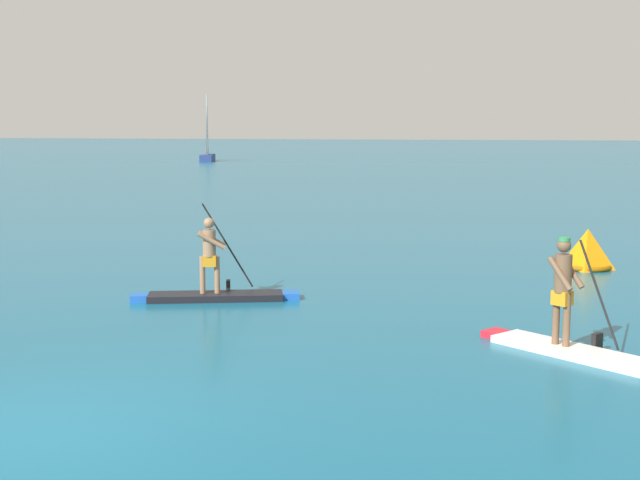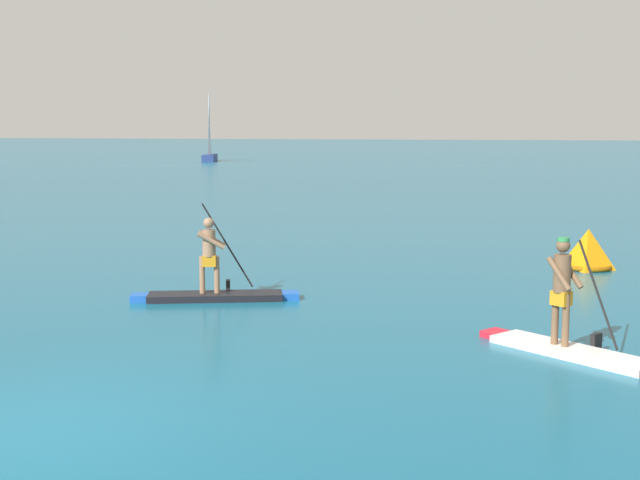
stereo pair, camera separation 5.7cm
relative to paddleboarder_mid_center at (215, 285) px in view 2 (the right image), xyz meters
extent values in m
plane|color=#145B7A|center=(0.77, -7.47, -0.29)|extent=(440.00, 440.00, 0.00)
cube|color=black|center=(0.01, -0.01, -0.22)|extent=(2.72, 1.52, 0.13)
cube|color=blue|center=(1.41, 0.50, -0.22)|extent=(0.47, 0.55, 0.13)
cube|color=blue|center=(-1.39, -0.51, -0.22)|extent=(0.45, 0.49, 0.13)
cylinder|color=#997051|center=(0.04, 0.01, 0.22)|extent=(0.11, 0.11, 0.74)
cylinder|color=#997051|center=(-0.23, -0.09, 0.22)|extent=(0.11, 0.11, 0.74)
cube|color=orange|center=(-0.09, -0.04, 0.50)|extent=(0.32, 0.29, 0.22)
cylinder|color=#997051|center=(-0.09, -0.04, 0.85)|extent=(0.26, 0.26, 0.52)
sphere|color=#997051|center=(-0.09, -0.04, 1.25)|extent=(0.21, 0.21, 0.21)
cylinder|color=#997051|center=(-0.10, 0.12, 0.91)|extent=(0.53, 0.29, 0.38)
cylinder|color=#997051|center=(0.00, -0.17, 0.91)|extent=(0.53, 0.29, 0.38)
cylinder|color=black|center=(0.09, 0.48, 0.74)|extent=(0.96, 0.39, 1.74)
cube|color=black|center=(0.09, 0.48, -0.14)|extent=(0.14, 0.22, 0.32)
cube|color=white|center=(6.77, -2.52, -0.23)|extent=(2.50, 2.05, 0.11)
cube|color=red|center=(5.59, -1.67, -0.23)|extent=(0.50, 0.52, 0.11)
cylinder|color=brown|center=(6.67, -2.44, 0.23)|extent=(0.11, 0.11, 0.82)
cylinder|color=brown|center=(6.51, -2.33, 0.23)|extent=(0.11, 0.11, 0.82)
cube|color=orange|center=(6.59, -2.39, 0.55)|extent=(0.34, 0.33, 0.22)
cylinder|color=brown|center=(6.59, -2.39, 0.93)|extent=(0.26, 0.26, 0.57)
sphere|color=brown|center=(6.59, -2.39, 1.35)|extent=(0.21, 0.21, 0.21)
cylinder|color=#338C4C|center=(6.59, -2.39, 1.45)|extent=(0.18, 0.18, 0.06)
cylinder|color=brown|center=(6.72, -2.29, 0.95)|extent=(0.40, 0.33, 0.51)
cylinder|color=brown|center=(6.54, -2.54, 0.95)|extent=(0.40, 0.33, 0.51)
cylinder|color=black|center=(7.13, -2.24, 0.61)|extent=(0.63, 0.47, 1.60)
cube|color=black|center=(7.13, -2.24, -0.16)|extent=(0.18, 0.21, 0.32)
pyramid|color=orange|center=(7.28, 5.85, 0.20)|extent=(1.05, 1.05, 0.97)
torus|color=#915407|center=(7.28, 5.85, -0.23)|extent=(1.16, 1.16, 0.12)
cube|color=navy|center=(-26.79, 64.61, 0.05)|extent=(2.61, 5.15, 0.67)
cylinder|color=#B2B2B7|center=(-26.79, 64.61, 3.33)|extent=(0.12, 0.12, 5.90)
pyramid|color=white|center=(-26.79, 64.61, 2.90)|extent=(0.71, 2.20, 4.85)
camera|label=1|loc=(6.37, -15.70, 3.12)|focal=48.38mm
camera|label=2|loc=(6.42, -15.69, 3.12)|focal=48.38mm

